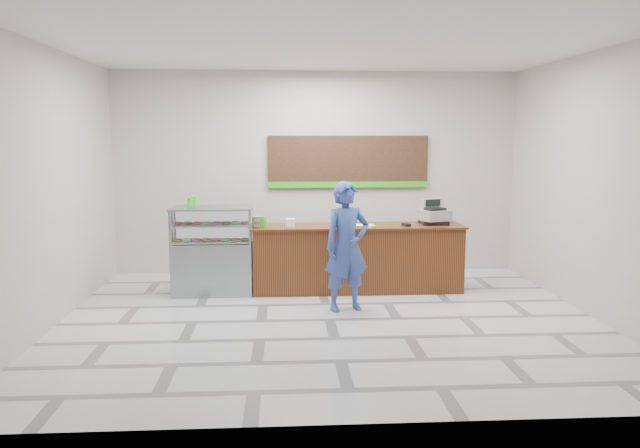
{
  "coord_description": "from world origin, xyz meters",
  "views": [
    {
      "loc": [
        -0.62,
        -7.89,
        2.38
      ],
      "look_at": [
        -0.07,
        0.9,
        1.14
      ],
      "focal_mm": 35.0,
      "sensor_mm": 36.0,
      "label": 1
    }
  ],
  "objects": [
    {
      "name": "sales_counter",
      "position": [
        0.55,
        1.55,
        0.52
      ],
      "size": [
        3.26,
        0.76,
        1.03
      ],
      "color": "brown",
      "rests_on": "floor"
    },
    {
      "name": "donut_decal",
      "position": [
        0.68,
        1.32,
        1.03
      ],
      "size": [
        0.16,
        0.16,
        0.0
      ],
      "primitive_type": "cylinder",
      "color": "#D2578D",
      "rests_on": "sales_counter"
    },
    {
      "name": "menu_board",
      "position": [
        0.55,
        2.96,
        1.93
      ],
      "size": [
        2.8,
        0.06,
        0.9
      ],
      "color": "black",
      "rests_on": "back_wall"
    },
    {
      "name": "cash_register",
      "position": [
        1.75,
        1.62,
        1.18
      ],
      "size": [
        0.53,
        0.54,
        0.39
      ],
      "rotation": [
        0.0,
        0.0,
        0.34
      ],
      "color": "black",
      "rests_on": "sales_counter"
    },
    {
      "name": "napkin_box",
      "position": [
        -0.48,
        1.48,
        1.09
      ],
      "size": [
        0.15,
        0.15,
        0.12
      ],
      "primitive_type": "cube",
      "rotation": [
        0.0,
        0.0,
        -0.08
      ],
      "color": "white",
      "rests_on": "sales_counter"
    },
    {
      "name": "ceiling",
      "position": [
        0.0,
        0.0,
        3.5
      ],
      "size": [
        7.0,
        7.0,
        0.0
      ],
      "primitive_type": "plane",
      "rotation": [
        3.14,
        0.0,
        0.0
      ],
      "color": "silver",
      "rests_on": "back_wall"
    },
    {
      "name": "green_cup_right",
      "position": [
        -1.95,
        1.72,
        1.4
      ],
      "size": [
        0.09,
        0.09,
        0.14
      ],
      "primitive_type": "cylinder",
      "color": "green",
      "rests_on": "display_case"
    },
    {
      "name": "card_terminal",
      "position": [
        1.28,
        1.41,
        1.05
      ],
      "size": [
        0.13,
        0.18,
        0.04
      ],
      "primitive_type": "cube",
      "rotation": [
        0.0,
        0.0,
        0.29
      ],
      "color": "black",
      "rests_on": "sales_counter"
    },
    {
      "name": "customer",
      "position": [
        0.27,
        0.47,
        0.89
      ],
      "size": [
        0.75,
        0.61,
        1.78
      ],
      "primitive_type": "imported",
      "rotation": [
        0.0,
        0.0,
        0.31
      ],
      "color": "#334994",
      "rests_on": "floor"
    },
    {
      "name": "display_case",
      "position": [
        -1.67,
        1.55,
        0.68
      ],
      "size": [
        1.22,
        0.72,
        1.33
      ],
      "color": "gray",
      "rests_on": "floor"
    },
    {
      "name": "back_wall",
      "position": [
        0.0,
        3.0,
        1.75
      ],
      "size": [
        7.0,
        0.0,
        7.0
      ],
      "primitive_type": "plane",
      "rotation": [
        1.57,
        0.0,
        0.0
      ],
      "color": "#BCB7AD",
      "rests_on": "floor"
    },
    {
      "name": "promo_box",
      "position": [
        -0.95,
        1.39,
        1.11
      ],
      "size": [
        0.22,
        0.17,
        0.17
      ],
      "primitive_type": "cube",
      "rotation": [
        0.0,
        0.0,
        -0.27
      ],
      "color": "green",
      "rests_on": "sales_counter"
    },
    {
      "name": "straw_cup",
      "position": [
        -0.95,
        1.63,
        1.09
      ],
      "size": [
        0.08,
        0.08,
        0.12
      ],
      "primitive_type": "cylinder",
      "color": "silver",
      "rests_on": "sales_counter"
    },
    {
      "name": "floor",
      "position": [
        0.0,
        0.0,
        0.0
      ],
      "size": [
        7.0,
        7.0,
        0.0
      ],
      "primitive_type": "plane",
      "color": "silver",
      "rests_on": "ground"
    },
    {
      "name": "serving_tray",
      "position": [
        0.63,
        1.45,
        1.04
      ],
      "size": [
        0.37,
        0.28,
        0.02
      ],
      "rotation": [
        0.0,
        0.0,
        -0.09
      ],
      "color": "#77D50F",
      "rests_on": "sales_counter"
    },
    {
      "name": "green_cup_left",
      "position": [
        -2.01,
        1.68,
        1.39
      ],
      "size": [
        0.08,
        0.08,
        0.13
      ],
      "primitive_type": "cylinder",
      "color": "green",
      "rests_on": "display_case"
    }
  ]
}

